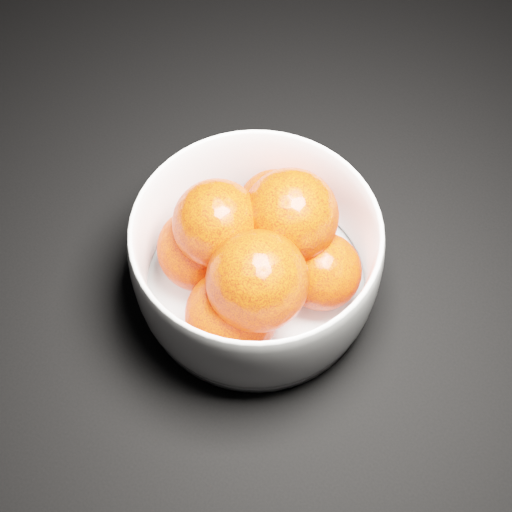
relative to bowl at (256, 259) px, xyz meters
The scene contains 3 objects.
ground 0.36m from the bowl, 135.00° to the left, with size 3.00×3.00×0.00m, color black.
bowl is the anchor object (origin of this frame).
orange_pile 0.02m from the bowl, 78.43° to the right, with size 0.16×0.18×0.12m.
Camera 1 is at (0.43, -0.49, 0.55)m, focal length 50.00 mm.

